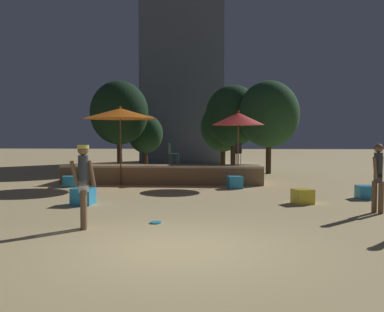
# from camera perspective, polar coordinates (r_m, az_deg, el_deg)

# --- Properties ---
(ground_plane) EXTENTS (120.00, 120.00, 0.00)m
(ground_plane) POSITION_cam_1_polar(r_m,az_deg,el_deg) (7.49, -2.25, -12.20)
(ground_plane) COLOR tan
(wooden_deck) EXTENTS (8.10, 2.48, 0.76)m
(wooden_deck) POSITION_cam_1_polar(r_m,az_deg,el_deg) (18.06, -3.72, -2.41)
(wooden_deck) COLOR olive
(wooden_deck) RESTS_ON ground
(patio_umbrella_0) EXTENTS (2.06, 2.06, 2.94)m
(patio_umbrella_0) POSITION_cam_1_polar(r_m,az_deg,el_deg) (16.86, 6.19, 4.94)
(patio_umbrella_0) COLOR brown
(patio_umbrella_0) RESTS_ON ground
(patio_umbrella_1) EXTENTS (2.90, 2.90, 3.11)m
(patio_umbrella_1) POSITION_cam_1_polar(r_m,az_deg,el_deg) (17.03, -9.54, 5.60)
(patio_umbrella_1) COLOR brown
(patio_umbrella_1) RESTS_ON ground
(cube_seat_0) EXTENTS (0.68, 0.68, 0.40)m
(cube_seat_0) POSITION_cam_1_polar(r_m,az_deg,el_deg) (17.03, -16.01, -3.28)
(cube_seat_0) COLOR #2D9EDB
(cube_seat_0) RESTS_ON ground
(cube_seat_1) EXTENTS (0.61, 0.61, 0.45)m
(cube_seat_1) POSITION_cam_1_polar(r_m,az_deg,el_deg) (15.93, 5.73, -3.51)
(cube_seat_1) COLOR #2D9EDB
(cube_seat_1) RESTS_ON ground
(cube_seat_2) EXTENTS (0.61, 0.61, 0.47)m
(cube_seat_2) POSITION_cam_1_polar(r_m,az_deg,el_deg) (12.47, -14.31, -5.22)
(cube_seat_2) COLOR #2D9EDB
(cube_seat_2) RESTS_ON ground
(cube_seat_3) EXTENTS (0.65, 0.65, 0.42)m
(cube_seat_3) POSITION_cam_1_polar(r_m,az_deg,el_deg) (12.65, 14.54, -5.23)
(cube_seat_3) COLOR yellow
(cube_seat_3) RESTS_ON ground
(cube_seat_4) EXTENTS (0.53, 0.53, 0.41)m
(cube_seat_4) POSITION_cam_1_polar(r_m,az_deg,el_deg) (14.28, 22.13, -4.48)
(cube_seat_4) COLOR #2D9EDB
(cube_seat_4) RESTS_ON ground
(person_0) EXTENTS (0.53, 0.29, 1.75)m
(person_0) POSITION_cam_1_polar(r_m,az_deg,el_deg) (9.11, -14.28, -3.30)
(person_0) COLOR brown
(person_0) RESTS_ON ground
(person_2) EXTENTS (0.40, 0.41, 1.74)m
(person_2) POSITION_cam_1_polar(r_m,az_deg,el_deg) (11.61, 23.56, -2.40)
(person_2) COLOR brown
(person_2) RESTS_ON ground
(bistro_chair_0) EXTENTS (0.48, 0.48, 0.90)m
(bistro_chair_0) POSITION_cam_1_polar(r_m,az_deg,el_deg) (18.15, 6.04, 0.65)
(bistro_chair_0) COLOR #2D3338
(bistro_chair_0) RESTS_ON wooden_deck
(bistro_chair_1) EXTENTS (0.44, 0.44, 0.90)m
(bistro_chair_1) POSITION_cam_1_polar(r_m,az_deg,el_deg) (17.53, -2.74, 0.60)
(bistro_chair_1) COLOR #1E4C47
(bistro_chair_1) RESTS_ON wooden_deck
(frisbee_disc) EXTENTS (0.25, 0.25, 0.03)m
(frisbee_disc) POSITION_cam_1_polar(r_m,az_deg,el_deg) (9.58, -4.85, -8.81)
(frisbee_disc) COLOR #33B2D8
(frisbee_disc) RESTS_ON ground
(background_tree_0) EXTENTS (2.57, 2.57, 3.89)m
(background_tree_0) POSITION_cam_1_polar(r_m,az_deg,el_deg) (24.69, 4.17, 3.86)
(background_tree_0) COLOR #3D2B1C
(background_tree_0) RESTS_ON ground
(background_tree_1) EXTENTS (2.07, 2.07, 3.22)m
(background_tree_1) POSITION_cam_1_polar(r_m,az_deg,el_deg) (25.51, -6.23, 2.92)
(background_tree_1) COLOR #3D2B1C
(background_tree_1) RESTS_ON ground
(background_tree_2) EXTENTS (3.13, 3.13, 4.80)m
(background_tree_2) POSITION_cam_1_polar(r_m,az_deg,el_deg) (22.49, 10.20, 5.50)
(background_tree_2) COLOR #3D2B1C
(background_tree_2) RESTS_ON ground
(background_tree_3) EXTENTS (3.07, 3.07, 4.76)m
(background_tree_3) POSITION_cam_1_polar(r_m,az_deg,el_deg) (23.72, 5.51, 5.34)
(background_tree_3) COLOR #3D2B1C
(background_tree_3) RESTS_ON ground
(background_tree_4) EXTENTS (3.13, 3.13, 4.93)m
(background_tree_4) POSITION_cam_1_polar(r_m,az_deg,el_deg) (23.50, -9.68, 5.69)
(background_tree_4) COLOR #3D2B1C
(background_tree_4) RESTS_ON ground
(distant_building) EXTENTS (5.99, 4.17, 13.06)m
(distant_building) POSITION_cam_1_polar(r_m,az_deg,el_deg) (32.47, -1.12, 10.75)
(distant_building) COLOR #4C5666
(distant_building) RESTS_ON ground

